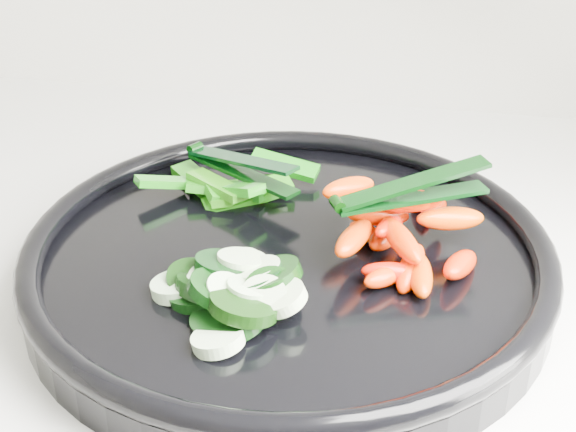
# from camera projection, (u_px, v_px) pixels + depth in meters

# --- Properties ---
(veggie_tray) EXTENTS (0.43, 0.43, 0.04)m
(veggie_tray) POSITION_uv_depth(u_px,v_px,m) (288.00, 258.00, 0.57)
(veggie_tray) COLOR black
(veggie_tray) RESTS_ON counter
(cucumber_pile) EXTENTS (0.12, 0.12, 0.04)m
(cucumber_pile) POSITION_uv_depth(u_px,v_px,m) (231.00, 289.00, 0.51)
(cucumber_pile) COLOR black
(cucumber_pile) RESTS_ON veggie_tray
(carrot_pile) EXTENTS (0.12, 0.16, 0.06)m
(carrot_pile) POSITION_uv_depth(u_px,v_px,m) (402.00, 231.00, 0.56)
(carrot_pile) COLOR red
(carrot_pile) RESTS_ON veggie_tray
(pepper_pile) EXTENTS (0.14, 0.08, 0.04)m
(pepper_pile) POSITION_uv_depth(u_px,v_px,m) (231.00, 186.00, 0.64)
(pepper_pile) COLOR #196009
(pepper_pile) RESTS_ON veggie_tray
(tong_carrot) EXTENTS (0.11, 0.07, 0.02)m
(tong_carrot) POSITION_uv_depth(u_px,v_px,m) (408.00, 191.00, 0.54)
(tong_carrot) COLOR black
(tong_carrot) RESTS_ON carrot_pile
(tong_pepper) EXTENTS (0.10, 0.07, 0.02)m
(tong_pepper) POSITION_uv_depth(u_px,v_px,m) (238.00, 165.00, 0.63)
(tong_pepper) COLOR black
(tong_pepper) RESTS_ON pepper_pile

